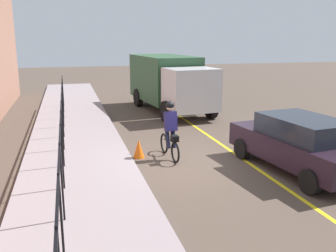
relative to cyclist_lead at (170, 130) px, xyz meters
The scene contains 8 objects.
ground_plane 1.19m from the cyclist_lead, 130.53° to the right, with size 80.00×80.00×0.00m, color #4E4036.
lane_line_centre 2.41m from the cyclist_lead, 102.77° to the right, with size 36.00×0.12×0.01m, color yellow.
sidewalk 2.99m from the cyclist_lead, 99.91° to the left, with size 40.00×3.20×0.15m, color gray.
iron_fence 3.29m from the cyclist_lead, 81.07° to the left, with size 18.39×0.04×1.60m.
cyclist_lead is the anchor object (origin of this frame).
patrol_sedan 3.79m from the cyclist_lead, 122.18° to the right, with size 4.58×2.33×1.58m.
box_truck_background 7.96m from the cyclist_lead, 15.18° to the right, with size 6.92×3.11×2.78m.
traffic_cone_near 1.17m from the cyclist_lead, 70.89° to the left, with size 0.36×0.36×0.60m, color orange.
Camera 1 is at (-10.36, 3.60, 3.72)m, focal length 40.10 mm.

